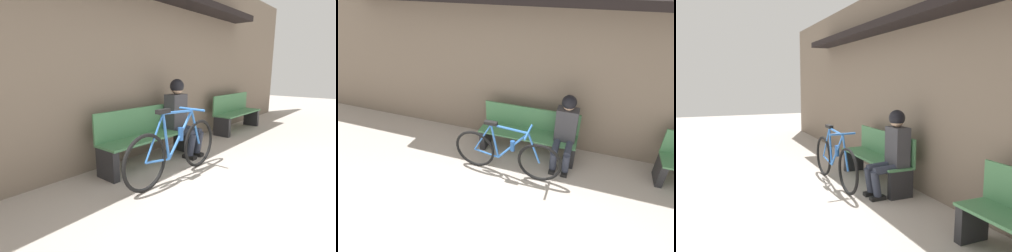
{
  "view_description": "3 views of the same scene",
  "coord_description": "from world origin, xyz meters",
  "views": [
    {
      "loc": [
        -2.71,
        -0.08,
        1.37
      ],
      "look_at": [
        0.06,
        2.28,
        0.59
      ],
      "focal_mm": 28.0,
      "sensor_mm": 36.0,
      "label": 1
    },
    {
      "loc": [
        0.86,
        -1.16,
        2.9
      ],
      "look_at": [
        -0.32,
        2.25,
        0.68
      ],
      "focal_mm": 28.0,
      "sensor_mm": 36.0,
      "label": 2
    },
    {
      "loc": [
        4.52,
        0.11,
        1.62
      ],
      "look_at": [
        -0.31,
        2.13,
        0.91
      ],
      "focal_mm": 35.0,
      "sensor_mm": 36.0,
      "label": 3
    }
  ],
  "objects": [
    {
      "name": "park_bench_near",
      "position": [
        -0.03,
        2.59,
        0.39
      ],
      "size": [
        1.68,
        0.42,
        0.83
      ],
      "color": "#477F51",
      "rests_on": "ground_plane"
    },
    {
      "name": "person_seated",
      "position": [
        0.6,
        2.49,
        0.7
      ],
      "size": [
        0.34,
        0.59,
        1.23
      ],
      "color": "#2D3342",
      "rests_on": "ground_plane"
    },
    {
      "name": "storefront_wall",
      "position": [
        0.0,
        2.99,
        1.66
      ],
      "size": [
        12.0,
        0.56,
        3.2
      ],
      "color": "#756656",
      "rests_on": "ground_plane"
    },
    {
      "name": "ground_plane",
      "position": [
        0.0,
        0.0,
        0.0
      ],
      "size": [
        24.0,
        24.0,
        0.0
      ],
      "primitive_type": "plane",
      "color": "#ADA399"
    },
    {
      "name": "bicycle",
      "position": [
        -0.21,
        1.92,
        0.38
      ],
      "size": [
        1.76,
        0.4,
        0.92
      ],
      "color": "black",
      "rests_on": "ground_plane"
    }
  ]
}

